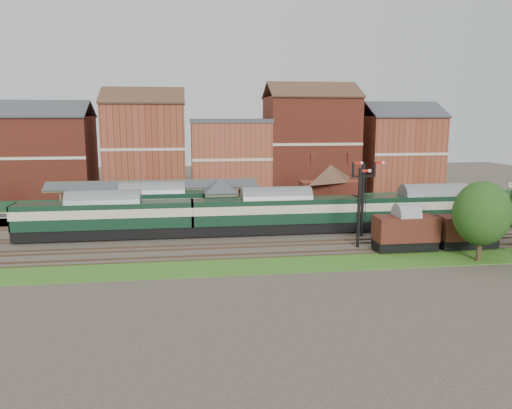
{
  "coord_description": "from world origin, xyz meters",
  "views": [
    {
      "loc": [
        -6.85,
        -53.68,
        12.91
      ],
      "look_at": [
        0.95,
        2.0,
        3.0
      ],
      "focal_mm": 35.0,
      "sensor_mm": 36.0,
      "label": 1
    }
  ],
  "objects": [
    {
      "name": "brick_hut",
      "position": [
        5.0,
        3.25,
        1.2
      ],
      "size": [
        3.2,
        2.64,
        2.94
      ],
      "color": "brown",
      "rests_on": "ground"
    },
    {
      "name": "semaphore_siding",
      "position": [
        10.02,
        -7.0,
        4.16
      ],
      "size": [
        1.23,
        0.25,
        8.0
      ],
      "color": "black",
      "rests_on": "ground"
    },
    {
      "name": "platform",
      "position": [
        -5.0,
        9.75,
        0.5
      ],
      "size": [
        55.0,
        3.4,
        1.0
      ],
      "primitive_type": "cube",
      "color": "#2D2D2D",
      "rests_on": "ground"
    },
    {
      "name": "ground",
      "position": [
        0.0,
        0.0,
        0.0
      ],
      "size": [
        160.0,
        160.0,
        0.0
      ],
      "primitive_type": "plane",
      "color": "#473D33",
      "rests_on": "ground"
    },
    {
      "name": "goods_van_a",
      "position": [
        14.05,
        -9.0,
        2.06
      ],
      "size": [
        5.98,
        2.59,
        3.63
      ],
      "color": "black",
      "rests_on": "ground"
    },
    {
      "name": "tree_far",
      "position": [
        19.17,
        -13.28,
        4.42
      ],
      "size": [
        5.01,
        5.01,
        7.31
      ],
      "color": "#382619",
      "rests_on": "ground"
    },
    {
      "name": "goods_van_b",
      "position": [
        20.5,
        -9.0,
        1.99
      ],
      "size": [
        5.73,
        2.48,
        3.48
      ],
      "color": "black",
      "rests_on": "ground"
    },
    {
      "name": "station_building",
      "position": [
        12.0,
        9.75,
        3.96
      ],
      "size": [
        8.1,
        8.1,
        5.9
      ],
      "color": "maroon",
      "rests_on": "platform"
    },
    {
      "name": "fence",
      "position": [
        0.0,
        18.0,
        0.75
      ],
      "size": [
        90.0,
        0.12,
        1.5
      ],
      "primitive_type": "cube",
      "color": "#193823",
      "rests_on": "ground"
    },
    {
      "name": "dmu_train",
      "position": [
        2.95,
        0.0,
        2.5
      ],
      "size": [
        55.66,
        2.93,
        4.28
      ],
      "color": "black",
      "rests_on": "ground"
    },
    {
      "name": "semaphore_bracket",
      "position": [
        12.04,
        -2.5,
        4.63
      ],
      "size": [
        3.6,
        0.25,
        8.18
      ],
      "color": "black",
      "rests_on": "ground"
    },
    {
      "name": "town_backdrop",
      "position": [
        -0.18,
        25.0,
        7.0
      ],
      "size": [
        69.0,
        10.0,
        16.0
      ],
      "color": "maroon",
      "rests_on": "ground"
    },
    {
      "name": "grass_front",
      "position": [
        0.0,
        -12.0,
        0.03
      ],
      "size": [
        90.0,
        5.0,
        0.06
      ],
      "primitive_type": "cube",
      "color": "#2D6619",
      "rests_on": "ground"
    },
    {
      "name": "platform_railcar",
      "position": [
        -10.94,
        6.5,
        2.49
      ],
      "size": [
        18.52,
        2.92,
        4.26
      ],
      "color": "black",
      "rests_on": "ground"
    },
    {
      "name": "grass_back",
      "position": [
        0.0,
        16.0,
        0.03
      ],
      "size": [
        90.0,
        4.5,
        0.06
      ],
      "primitive_type": "cube",
      "color": "#2D6619",
      "rests_on": "ground"
    },
    {
      "name": "signal_box",
      "position": [
        -3.0,
        3.25,
        3.19
      ],
      "size": [
        5.4,
        5.4,
        6.0
      ],
      "color": "#5A6749",
      "rests_on": "ground"
    },
    {
      "name": "canopy",
      "position": [
        -11.0,
        9.75,
        4.58
      ],
      "size": [
        26.0,
        3.89,
        4.08
      ],
      "color": "#43492D",
      "rests_on": "platform"
    }
  ]
}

